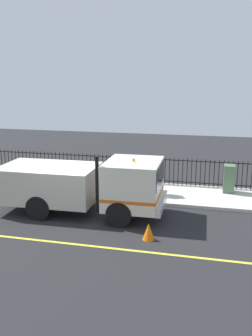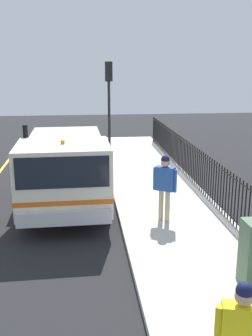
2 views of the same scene
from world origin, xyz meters
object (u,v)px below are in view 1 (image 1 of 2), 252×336
Objects in this scene: utility_cabinet at (229,179)px; traffic_cone at (149,232)px; worker_standing at (153,170)px; work_truck at (91,183)px.

utility_cabinet reaches higher than traffic_cone.
worker_standing is 4.73m from traffic_cone.
work_truck is 3.44m from traffic_cone.
work_truck reaches higher than traffic_cone.
utility_cabinet is (3.78, -5.42, -0.49)m from work_truck.
traffic_cone is at bearing 53.27° from work_truck.
traffic_cone is at bearing 39.42° from worker_standing.
utility_cabinet is at bearing 139.98° from worker_standing.
worker_standing is at bearing 7.64° from traffic_cone.
utility_cabinet is at bearing -25.71° from traffic_cone.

